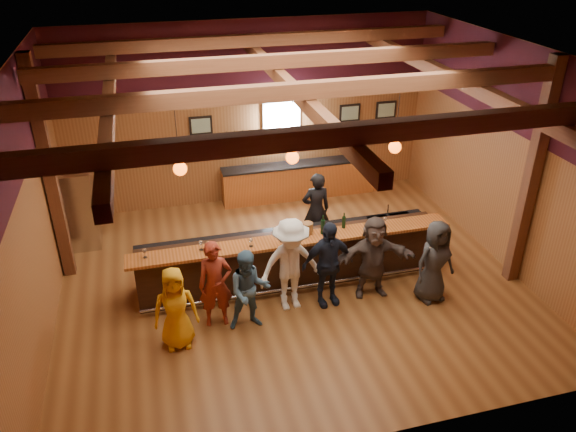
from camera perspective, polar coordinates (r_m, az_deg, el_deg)
The scene contains 27 objects.
room at distance 10.01m, azimuth 0.36°, elevation 8.81°, with size 9.04×9.00×4.52m.
bar_counter at distance 11.27m, azimuth 0.28°, elevation -4.05°, with size 6.30×1.07×1.11m.
back_bar_cabinet at distance 14.61m, azimuth 1.11°, elevation 3.67°, with size 4.00×0.52×0.95m.
window at distance 14.14m, azimuth -0.67°, elevation 9.68°, with size 0.95×0.09×0.95m.
framed_pictures at distance 14.34m, azimuth 2.75°, elevation 10.13°, with size 5.35×0.05×0.45m.
wine_shelves at distance 14.22m, azimuth -0.60°, elevation 7.95°, with size 3.00×0.18×0.30m.
pendant_lights at distance 10.13m, azimuth 0.44°, elevation 6.01°, with size 4.24×0.24×1.37m.
stainless_fridge at distance 13.04m, azimuth -20.44°, elevation 0.68°, with size 0.70×0.70×1.80m, color silver.
customer_orange at distance 9.66m, azimuth -11.37°, elevation -9.17°, with size 0.74×0.48×1.52m, color #F2A316.
customer_redvest at distance 9.99m, azimuth -7.38°, elevation -6.90°, with size 0.60×0.40×1.66m, color maroon.
customer_denim at distance 9.88m, azimuth -3.96°, elevation -7.55°, with size 0.75×0.59×1.55m, color #466C8C.
customer_white at distance 10.24m, azimuth 0.29°, elevation -5.01°, with size 1.20×0.69×1.85m, color white.
customer_navy at distance 10.41m, azimuth 4.04°, elevation -4.88°, with size 1.01×0.42×1.73m, color #1A2134.
customer_brown at distance 10.76m, azimuth 8.65°, elevation -4.14°, with size 1.55×0.49×1.67m, color #524642.
customer_dark at distance 10.88m, azimuth 14.67°, elevation -4.49°, with size 0.81×0.53×1.66m, color #2B2C2E.
bartender at distance 12.25m, azimuth 2.85°, elevation 0.61°, with size 0.63×0.42×1.74m, color black.
ice_bucket at distance 10.81m, azimuth 2.01°, elevation -1.24°, with size 0.21×0.21×0.23m, color brown.
bottle_a at distance 10.81m, azimuth 3.56°, elevation -1.07°, with size 0.08×0.08×0.39m.
bottle_b at distance 11.05m, azimuth 5.69°, elevation -0.61°, with size 0.07×0.07×0.33m.
glass_a at distance 10.36m, azimuth -14.38°, elevation -3.47°, with size 0.09×0.09×0.19m.
glass_b at distance 10.38m, azimuth -8.84°, elevation -2.75°, with size 0.09×0.09×0.20m.
glass_c at distance 10.37m, azimuth -8.13°, elevation -2.79°, with size 0.09×0.09×0.19m.
glass_d at distance 10.40m, azimuth -3.79°, elevation -2.48°, with size 0.08×0.08×0.18m.
glass_e at distance 10.56m, azimuth -0.49°, elevation -1.90°, with size 0.08×0.08×0.18m.
glass_f at distance 10.77m, azimuth 3.68°, elevation -1.40°, with size 0.07×0.07×0.16m.
glass_g at distance 11.09m, azimuth 8.30°, elevation -0.61°, with size 0.09×0.09×0.19m.
glass_h at distance 11.25m, azimuth 9.82°, elevation -0.33°, with size 0.08×0.08×0.18m.
Camera 1 is at (-2.49, -9.05, 6.53)m, focal length 35.00 mm.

